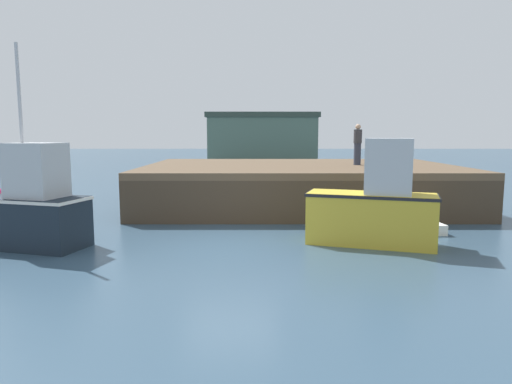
# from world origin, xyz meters

# --- Properties ---
(ground) EXTENTS (120.00, 160.00, 0.10)m
(ground) POSITION_xyz_m (0.00, 0.00, -0.05)
(ground) COLOR #334C60
(pier) EXTENTS (12.72, 8.65, 1.71)m
(pier) POSITION_xyz_m (2.51, 6.71, 1.44)
(pier) COLOR brown
(pier) RESTS_ON ground
(fishing_boat_near_left) EXTENTS (3.43, 2.18, 5.30)m
(fishing_boat_near_left) POSITION_xyz_m (-5.35, -0.04, 1.06)
(fishing_boat_near_left) COLOR #19232D
(fishing_boat_near_left) RESTS_ON ground
(fishing_boat_near_right) EXTENTS (3.63, 2.18, 2.88)m
(fishing_boat_near_right) POSITION_xyz_m (3.90, 0.21, 1.07)
(fishing_boat_near_right) COLOR gold
(fishing_boat_near_right) RESTS_ON ground
(rowboat) EXTENTS (1.85, 0.94, 0.35)m
(rowboat) POSITION_xyz_m (5.43, 1.55, 0.16)
(rowboat) COLOR white
(rowboat) RESTS_ON ground
(dockworker) EXTENTS (0.34, 0.34, 1.69)m
(dockworker) POSITION_xyz_m (4.92, 7.10, 2.56)
(dockworker) COLOR #2D3342
(dockworker) RESTS_ON pier
(warehouse) EXTENTS (11.16, 5.37, 5.11)m
(warehouse) POSITION_xyz_m (1.33, 34.90, 2.57)
(warehouse) COLOR #4C6656
(warehouse) RESTS_ON ground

